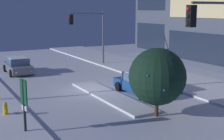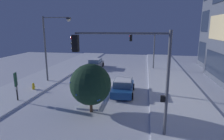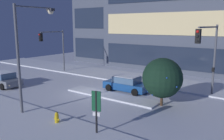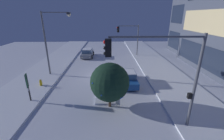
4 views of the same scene
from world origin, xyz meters
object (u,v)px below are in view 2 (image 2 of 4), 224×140
traffic_light_corner_far_left (144,44)px  fire_hydrant (33,87)px  car_near (95,64)px  traffic_light_corner_far_right (129,64)px  car_far (123,87)px  decorated_tree_median (91,84)px  parking_info_sign (16,84)px  street_lamp_arched (52,40)px

traffic_light_corner_far_left → fire_hydrant: traffic_light_corner_far_left is taller
car_near → traffic_light_corner_far_right: size_ratio=0.71×
traffic_light_corner_far_right → traffic_light_corner_far_left: bearing=-91.8°
car_far → decorated_tree_median: (4.51, -1.95, 1.52)m
car_far → parking_info_sign: size_ratio=1.71×
car_far → street_lamp_arched: 10.04m
street_lamp_arched → parking_info_sign: size_ratio=2.91×
traffic_light_corner_far_right → parking_info_sign: size_ratio=2.40×
traffic_light_corner_far_right → parking_info_sign: traffic_light_corner_far_right is taller
street_lamp_arched → traffic_light_corner_far_left: bearing=41.5°
fire_hydrant → parking_info_sign: (3.01, 0.35, 1.26)m
traffic_light_corner_far_left → fire_hydrant: bearing=49.4°
parking_info_sign → traffic_light_corner_far_right: bearing=-34.5°
car_near → traffic_light_corner_far_left: 8.31m
parking_info_sign → decorated_tree_median: 7.08m
car_near → car_far: same height
parking_info_sign → car_near: bearing=62.8°
traffic_light_corner_far_right → parking_info_sign: (-3.42, -10.10, -2.74)m
parking_info_sign → decorated_tree_median: decorated_tree_median is taller
street_lamp_arched → car_far: bearing=-18.8°
car_far → traffic_light_corner_far_left: size_ratio=0.80×
car_far → decorated_tree_median: 5.14m
car_near → fire_hydrant: (12.14, -3.42, -0.31)m
traffic_light_corner_far_left → street_lamp_arched: street_lamp_arched is taller
car_far → street_lamp_arched: (-2.79, -8.62, 4.32)m
traffic_light_corner_far_right → decorated_tree_median: traffic_light_corner_far_right is taller
traffic_light_corner_far_right → street_lamp_arched: 13.87m
street_lamp_arched → parking_info_sign: bearing=-93.8°
traffic_light_corner_far_right → street_lamp_arched: street_lamp_arched is taller
traffic_light_corner_far_left → car_far: bearing=81.9°
traffic_light_corner_far_right → street_lamp_arched: (-9.83, -9.76, 0.63)m
traffic_light_corner_far_left → decorated_tree_median: bearing=77.6°
decorated_tree_median → parking_info_sign: bearing=-97.2°
car_near → decorated_tree_median: 16.57m
car_near → traffic_light_corner_far_left: bearing=95.8°
fire_hydrant → decorated_tree_median: size_ratio=0.22×
traffic_light_corner_far_left → traffic_light_corner_far_right: (19.29, -0.60, 0.48)m
car_near → fire_hydrant: 12.61m
street_lamp_arched → traffic_light_corner_far_right: bearing=-46.1°
traffic_light_corner_far_left → parking_info_sign: size_ratio=2.13×
car_far → traffic_light_corner_far_right: traffic_light_corner_far_right is taller
traffic_light_corner_far_right → decorated_tree_median: (-2.54, -3.09, -2.17)m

